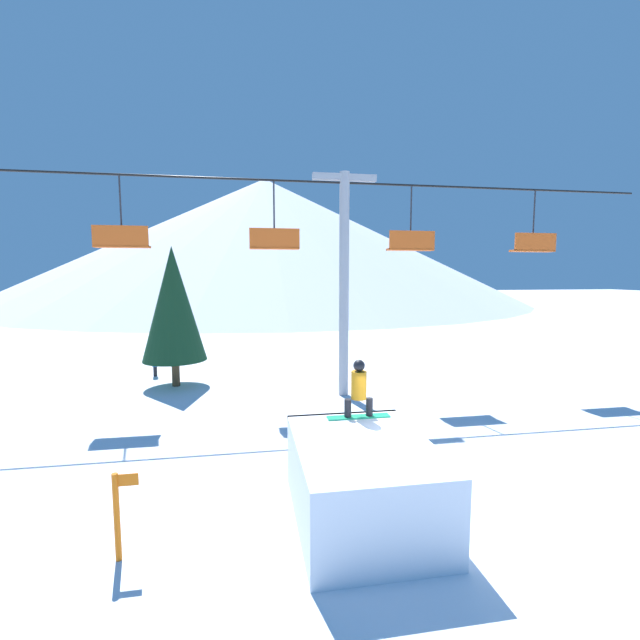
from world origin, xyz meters
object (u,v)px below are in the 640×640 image
Objects in this scene: snowboarder at (359,389)px; pine_tree_near at (173,304)px; snow_ramp at (362,481)px; distant_skier at (155,362)px; trail_marker at (118,514)px.

snowboarder is 0.24× the size of pine_tree_near.
snow_ramp is 2.81× the size of distant_skier.
snowboarder is at bearing 21.79° from trail_marker.
snowboarder is 11.00m from pine_tree_near.
trail_marker is (-4.23, -0.46, 0.02)m from snow_ramp.
distant_skier is at bearing 119.84° from snowboarder.
pine_tree_near is at bearing -57.99° from distant_skier.
snowboarder is 1.13× the size of distant_skier.
trail_marker is at bearing -81.09° from distant_skier.
snow_ramp is at bearing 6.24° from trail_marker.
distant_skier is (-2.08, 13.27, -0.13)m from trail_marker.
snow_ramp is 2.33× the size of trail_marker.
pine_tree_near is 3.94× the size of trail_marker.
snow_ramp is 0.59× the size of pine_tree_near.
distant_skier is at bearing 122.01° from pine_tree_near.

